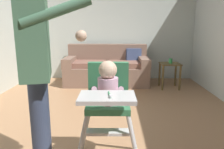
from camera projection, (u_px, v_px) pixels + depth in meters
ground at (101, 134)px, 2.65m from camera, size 5.62×7.21×0.10m
wall_far at (109, 25)px, 5.14m from camera, size 4.82×0.06×2.58m
couch at (107, 69)px, 4.83m from camera, size 1.82×0.86×0.86m
high_chair at (108, 95)px, 1.82m from camera, size 0.62×0.73×0.98m
adult_standing at (37, 67)px, 1.64m from camera, size 0.60×0.49×1.66m
side_table at (170, 70)px, 4.42m from camera, size 0.40×0.40×0.52m
sippy_cup at (171, 61)px, 4.38m from camera, size 0.07×0.07×0.10m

